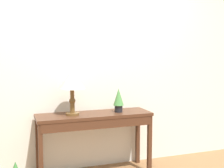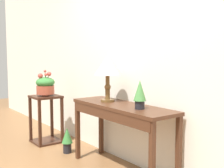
# 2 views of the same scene
# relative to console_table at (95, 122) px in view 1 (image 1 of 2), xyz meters

# --- Properties ---
(back_wall_with_art) EXTENTS (9.00, 0.10, 2.80)m
(back_wall_with_art) POSITION_rel_console_table_xyz_m (0.04, 0.32, 0.78)
(back_wall_with_art) COLOR silver
(back_wall_with_art) RESTS_ON ground
(console_table) EXTENTS (1.31, 0.40, 0.72)m
(console_table) POSITION_rel_console_table_xyz_m (0.00, 0.00, 0.00)
(console_table) COLOR #472819
(console_table) RESTS_ON ground
(table_lamp) EXTENTS (0.29, 0.29, 0.51)m
(table_lamp) POSITION_rel_console_table_xyz_m (-0.25, 0.02, 0.48)
(table_lamp) COLOR brown
(table_lamp) RESTS_ON console_table
(potted_plant_on_console) EXTENTS (0.12, 0.12, 0.28)m
(potted_plant_on_console) POSITION_rel_console_table_xyz_m (0.29, 0.01, 0.25)
(potted_plant_on_console) COLOR black
(potted_plant_on_console) RESTS_ON console_table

